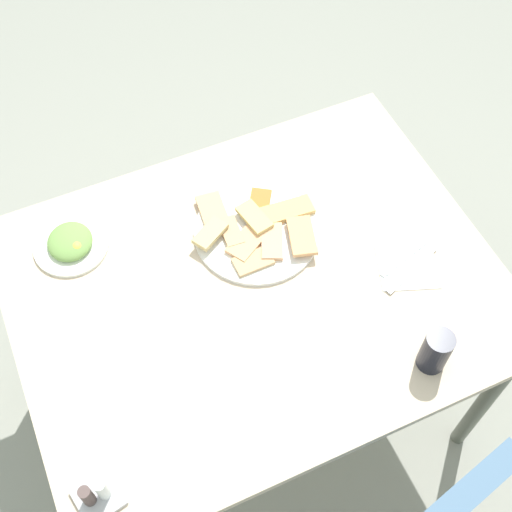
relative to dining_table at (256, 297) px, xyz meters
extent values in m
plane|color=gray|center=(0.00, 0.00, -0.65)|extent=(6.00, 6.00, 0.00)
cube|color=beige|center=(0.00, 0.00, 0.06)|extent=(1.20, 0.94, 0.02)
cylinder|color=#505448|center=(-0.54, -0.41, -0.30)|extent=(0.04, 0.04, 0.70)
cylinder|color=#505448|center=(0.54, -0.41, -0.30)|extent=(0.04, 0.04, 0.70)
cylinder|color=#505448|center=(-0.54, 0.41, -0.30)|extent=(0.04, 0.04, 0.70)
cylinder|color=white|center=(-0.06, -0.14, 0.08)|extent=(0.33, 0.33, 0.01)
cube|color=tan|center=(-0.02, -0.05, 0.09)|extent=(0.10, 0.06, 0.01)
cube|color=#D4B970|center=(-0.07, -0.17, 0.10)|extent=(0.07, 0.11, 0.01)
cube|color=tan|center=(-0.08, -0.09, 0.09)|extent=(0.09, 0.12, 0.01)
cube|color=#E4B365|center=(-0.16, -0.16, 0.09)|extent=(0.14, 0.07, 0.02)
cube|color=tan|center=(-0.16, -0.06, 0.10)|extent=(0.09, 0.13, 0.01)
cube|color=tan|center=(0.00, -0.16, 0.09)|extent=(0.05, 0.09, 0.01)
cube|color=#E2A472|center=(-0.02, -0.11, 0.09)|extent=(0.12, 0.10, 0.01)
cube|color=tan|center=(0.05, -0.16, 0.11)|extent=(0.11, 0.09, 0.01)
cube|color=olive|center=(-0.11, -0.21, 0.09)|extent=(0.10, 0.11, 0.01)
cube|color=#E0A973|center=(0.02, -0.23, 0.09)|extent=(0.08, 0.14, 0.01)
cylinder|color=white|center=(0.39, -0.30, 0.08)|extent=(0.19, 0.19, 0.01)
ellipsoid|color=#739E4B|center=(0.39, -0.30, 0.09)|extent=(0.14, 0.15, 0.04)
sphere|color=#EAE24A|center=(0.38, -0.27, 0.10)|extent=(0.03, 0.03, 0.03)
cylinder|color=black|center=(-0.28, 0.36, 0.13)|extent=(0.09, 0.09, 0.12)
cube|color=white|center=(-0.37, 0.11, 0.07)|extent=(0.19, 0.19, 0.00)
cube|color=silver|center=(-0.37, 0.09, 0.08)|extent=(0.16, 0.06, 0.00)
cube|color=silver|center=(-0.37, 0.13, 0.08)|extent=(0.18, 0.08, 0.00)
cube|color=#B2B2B7|center=(0.51, 0.34, 0.08)|extent=(0.11, 0.11, 0.01)
cylinder|color=white|center=(0.49, 0.34, 0.12)|extent=(0.03, 0.03, 0.07)
cylinder|color=#52403D|center=(0.53, 0.34, 0.12)|extent=(0.03, 0.03, 0.07)
camera|label=1|loc=(0.36, 0.80, 1.55)|focal=48.24mm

